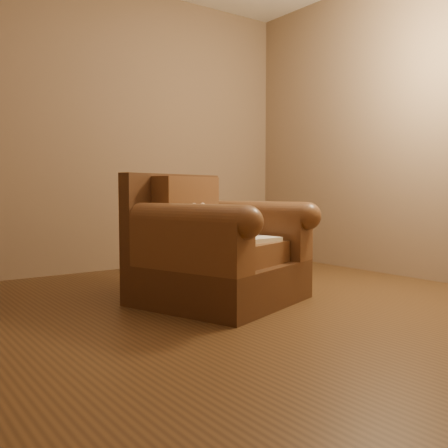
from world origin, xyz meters
TOP-DOWN VIEW (x-y plane):
  - floor at (0.00, 0.00)m, footprint 4.00×4.00m
  - room at (0.00, 0.00)m, footprint 4.02×4.02m
  - armchair at (0.08, 0.32)m, footprint 1.23×1.20m
  - teddy_bear at (0.01, 0.38)m, footprint 0.19×0.22m
  - guidebook at (0.21, 0.09)m, footprint 0.40×0.26m
  - side_table at (0.91, 0.89)m, footprint 0.40×0.40m

SIDE VIEW (x-z plane):
  - floor at x=0.00m, z-range 0.00..0.00m
  - side_table at x=0.91m, z-range 0.02..0.59m
  - armchair at x=0.08m, z-range -0.10..0.78m
  - guidebook at x=0.21m, z-range 0.42..0.45m
  - teddy_bear at x=0.01m, z-range 0.39..0.65m
  - room at x=0.00m, z-range 0.36..3.07m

